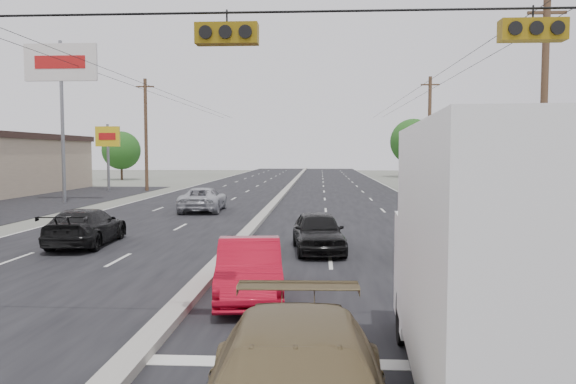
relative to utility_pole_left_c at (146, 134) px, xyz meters
name	(u,v)px	position (x,y,z in m)	size (l,w,h in m)	color
ground	(145,350)	(12.50, -40.00, -5.11)	(200.00, 200.00, 0.00)	#606356
road_surface	(277,201)	(12.50, -10.00, -5.11)	(20.00, 160.00, 0.02)	black
center_median	(277,200)	(12.50, -10.00, -5.01)	(0.50, 160.00, 0.20)	gray
parking_lot	(5,207)	(-4.50, -15.00, -5.11)	(10.00, 42.00, 0.02)	black
utility_pole_left_c	(146,134)	(0.00, 0.00, 0.00)	(1.60, 0.30, 10.00)	#422D1E
utility_pole_right_b	(544,114)	(25.00, -25.00, 0.00)	(1.60, 0.30, 10.00)	#422D1E
utility_pole_right_c	(429,133)	(25.00, 0.00, 0.00)	(1.60, 0.30, 10.00)	#422D1E
traffic_signals	(221,31)	(13.90, -40.00, 0.39)	(25.00, 0.30, 0.54)	black
pole_sign_billboard	(61,73)	(-2.00, -12.00, 3.76)	(5.00, 0.25, 11.00)	slate
pole_sign_far	(108,142)	(-3.50, 0.00, -0.70)	(2.20, 0.25, 6.00)	slate
tree_left_far	(121,150)	(-9.50, 20.00, -1.39)	(4.80, 4.80, 6.12)	#382619
tree_right_mid	(446,143)	(27.50, 5.00, -0.77)	(5.60, 5.60, 7.14)	#382619
tree_right_far	(413,142)	(28.50, 30.00, -0.15)	(6.40, 6.40, 8.16)	#382619
box_truck	(513,269)	(18.08, -42.11, -3.15)	(3.13, 7.69, 3.82)	black
red_sedan	(249,270)	(13.90, -36.44, -4.41)	(1.47, 4.21, 1.39)	#AA0A1E
queue_car_a	(318,232)	(15.50, -30.04, -4.41)	(1.65, 4.10, 1.40)	black
queue_car_b	(441,244)	(19.20, -32.50, -4.39)	(1.53, 4.38, 1.44)	silver
queue_car_d	(534,258)	(21.39, -34.03, -4.49)	(1.73, 4.25, 1.23)	navy
oncoming_near	(86,227)	(6.86, -29.21, -4.42)	(1.94, 4.76, 1.38)	black
oncoming_far	(203,200)	(8.70, -17.01, -4.41)	(2.32, 5.02, 1.40)	#A8AAAF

